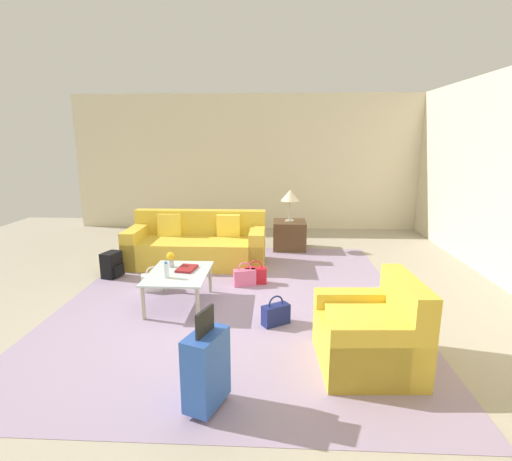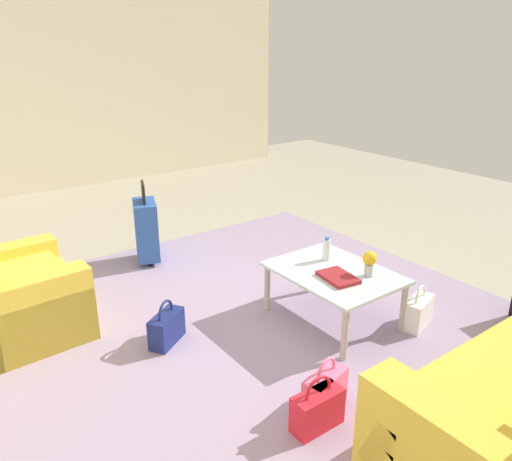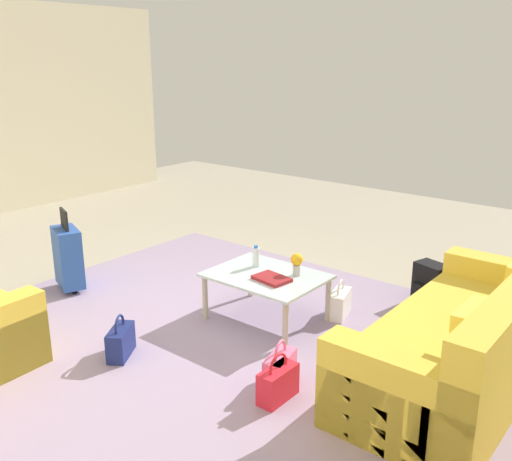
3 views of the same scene
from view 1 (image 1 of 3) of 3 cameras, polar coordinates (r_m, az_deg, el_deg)
The scene contains 17 objects.
ground_plane at distance 4.91m, azimuth -6.09°, elevation -12.49°, with size 12.00×12.00×0.00m, color #A89E89.
wall_left at distance 9.48m, azimuth -1.57°, elevation 9.65°, with size 0.12×8.00×3.10m, color beige.
area_rug at distance 5.42m, azimuth -2.99°, elevation -9.82°, with size 5.20×4.40×0.01m, color #9984A3.
couch at distance 6.94m, azimuth -8.27°, elevation -2.19°, with size 0.99×2.29×0.88m.
armchair at distance 4.03m, azimuth 16.56°, elevation -14.26°, with size 0.99×0.93×0.86m.
coffee_table at distance 5.22m, azimuth -10.98°, elevation -6.47°, with size 1.00×0.75×0.44m.
water_bottle at distance 5.01m, azimuth -12.71°, elevation -5.59°, with size 0.06×0.06×0.20m.
coffee_table_book at distance 5.29m, azimuth -9.86°, elevation -5.37°, with size 0.31×0.21×0.03m, color maroon.
flower_vase at distance 5.40m, azimuth -12.06°, elevation -3.87°, with size 0.11×0.11×0.21m.
side_table at distance 7.80m, azimuth 4.79°, elevation -0.63°, with size 0.62×0.62×0.55m, color #513823.
table_lamp at distance 7.65m, azimuth 4.89°, elevation 4.89°, with size 0.35×0.35×0.61m.
suitcase_blue at distance 3.32m, azimuth -7.11°, elevation -18.90°, with size 0.45×0.35×0.85m.
handbag_pink at distance 5.87m, azimuth -1.62°, elevation -6.68°, with size 0.21×0.34×0.36m.
handbag_white at distance 5.86m, azimuth -14.44°, elevation -7.12°, with size 0.22×0.35×0.36m.
handbag_red at distance 5.95m, azimuth -0.02°, elevation -6.38°, with size 0.14×0.32×0.36m.
handbag_navy at distance 4.71m, azimuth 2.84°, elevation -11.84°, with size 0.29×0.34×0.36m.
backpack_black at distance 6.58m, azimuth -19.85°, elevation -4.69°, with size 0.34×0.31×0.40m.
Camera 1 is at (4.37, 0.73, 2.11)m, focal length 28.00 mm.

